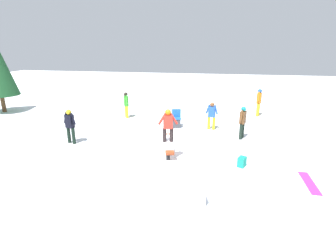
{
  "coord_description": "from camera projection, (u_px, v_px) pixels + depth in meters",
  "views": [
    {
      "loc": [
        -8.48,
        -1.64,
        3.94
      ],
      "look_at": [
        0.0,
        0.0,
        1.27
      ],
      "focal_mm": 28.0,
      "sensor_mm": 36.0,
      "label": 1
    }
  ],
  "objects": [
    {
      "name": "main_rider_on_rail",
      "position": [
        168.0,
        127.0,
        9.05
      ],
      "size": [
        1.51,
        0.7,
        1.19
      ],
      "rotation": [
        0.0,
        0.0,
        0.26
      ],
      "color": "silver",
      "rests_on": "rail_feature"
    },
    {
      "name": "bystander_green",
      "position": [
        126.0,
        104.0,
        14.66
      ],
      "size": [
        0.6,
        0.39,
        1.44
      ],
      "rotation": [
        0.0,
        0.0,
        0.52
      ],
      "color": "yellow",
      "rests_on": "ground"
    },
    {
      "name": "bystander_blue",
      "position": [
        212.0,
        114.0,
        12.58
      ],
      "size": [
        0.24,
        0.6,
        1.34
      ],
      "rotation": [
        0.0,
        0.0,
        4.54
      ],
      "color": "yellow",
      "rests_on": "ground"
    },
    {
      "name": "bystander_black",
      "position": [
        70.0,
        125.0,
        10.76
      ],
      "size": [
        0.29,
        0.64,
        1.45
      ],
      "rotation": [
        0.0,
        0.0,
        1.3
      ],
      "color": "black",
      "rests_on": "ground"
    },
    {
      "name": "snow_kicker_ramp",
      "position": [
        173.0,
        182.0,
        7.38
      ],
      "size": [
        2.12,
        1.91,
        0.49
      ],
      "primitive_type": "cube",
      "rotation": [
        0.0,
        0.0,
        0.26
      ],
      "color": "white",
      "rests_on": "ground"
    },
    {
      "name": "bystander_brown",
      "position": [
        243.0,
        121.0,
        11.32
      ],
      "size": [
        0.58,
        0.31,
        1.43
      ],
      "rotation": [
        0.0,
        0.0,
        5.89
      ],
      "color": "black",
      "rests_on": "ground"
    },
    {
      "name": "loose_snowboard_magenta",
      "position": [
        309.0,
        183.0,
        7.8
      ],
      "size": [
        1.37,
        0.28,
        0.02
      ],
      "primitive_type": "cube",
      "rotation": [
        0.0,
        0.0,
        0.0
      ],
      "color": "#D32F92",
      "rests_on": "ground"
    },
    {
      "name": "ground_plane",
      "position": [
        168.0,
        160.0,
        9.41
      ],
      "size": [
        60.0,
        60.0,
        0.0
      ],
      "primitive_type": "plane",
      "color": "white"
    },
    {
      "name": "folding_chair",
      "position": [
        176.0,
        119.0,
        13.08
      ],
      "size": [
        0.52,
        0.52,
        0.88
      ],
      "rotation": [
        0.0,
        0.0,
        4.91
      ],
      "color": "#3F3F44",
      "rests_on": "ground"
    },
    {
      "name": "backpack_on_snow",
      "position": [
        242.0,
        162.0,
        8.83
      ],
      "size": [
        0.37,
        0.33,
        0.34
      ],
      "primitive_type": "cube",
      "rotation": [
        0.0,
        0.0,
        5.83
      ],
      "color": "#189782",
      "rests_on": "ground"
    },
    {
      "name": "loose_snowboard_white",
      "position": [
        266.0,
        131.0,
        12.45
      ],
      "size": [
        0.95,
        1.22,
        0.02
      ],
      "primitive_type": "cube",
      "rotation": [
        0.0,
        0.0,
        0.98
      ],
      "color": "white",
      "rests_on": "ground"
    },
    {
      "name": "rail_feature",
      "position": [
        168.0,
        145.0,
        9.25
      ],
      "size": [
        1.94,
        0.77,
        0.67
      ],
      "rotation": [
        0.0,
        0.0,
        0.26
      ],
      "color": "black",
      "rests_on": "ground"
    },
    {
      "name": "bystander_orange",
      "position": [
        259.0,
        101.0,
        15.0
      ],
      "size": [
        0.65,
        0.31,
        1.57
      ],
      "rotation": [
        0.0,
        0.0,
        2.86
      ],
      "color": "yellow",
      "rests_on": "ground"
    }
  ]
}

